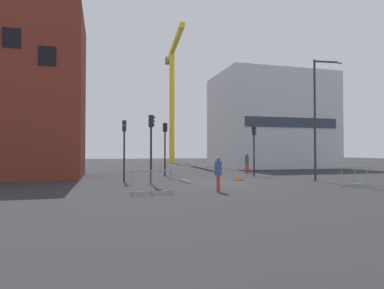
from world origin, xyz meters
name	(u,v)px	position (x,y,z in m)	size (l,w,h in m)	color
ground	(220,182)	(0.00, 0.00, 0.00)	(160.00, 160.00, 0.00)	#28282B
brick_building	(8,95)	(-14.17, 7.08, 6.19)	(10.74, 7.26, 12.39)	maroon
office_block	(270,122)	(13.19, 17.37, 5.78)	(13.70, 9.89, 11.55)	silver
construction_crane	(172,84)	(4.40, 35.75, 13.86)	(2.72, 19.29, 20.19)	yellow
streetlamp_tall	(318,110)	(6.37, -1.40, 4.72)	(2.09, 0.39, 8.02)	#2D2D30
traffic_light_median	(124,140)	(-6.00, 1.56, 2.66)	(0.28, 0.38, 3.96)	#2D2D30
traffic_light_island	(151,138)	(-4.60, -0.81, 2.74)	(0.37, 0.24, 4.08)	#232326
traffic_light_far	(165,141)	(-2.51, 5.87, 2.84)	(0.39, 0.28, 4.25)	black
traffic_light_crosswalk	(254,143)	(4.29, 3.86, 2.66)	(0.38, 0.36, 3.97)	#232326
pedestrian_walking	(218,171)	(-2.03, -5.25, 0.98)	(0.34, 0.34, 1.69)	red
pedestrian_waiting	(247,161)	(5.23, 7.25, 1.07)	(0.34, 0.34, 1.83)	red
safety_barrier_front	(168,165)	(-0.70, 13.86, 0.56)	(0.27, 2.47, 1.08)	gray
safety_barrier_mid_span	(184,173)	(-2.30, 0.37, 0.56)	(0.23, 2.48, 1.08)	#B2B5BA
safety_barrier_right_run	(151,182)	(-5.22, -5.07, 0.56)	(1.99, 0.18, 1.08)	gray
safety_barrier_rear	(355,176)	(6.34, -4.61, 0.56)	(2.22, 0.39, 1.08)	gray
traffic_cone_by_barrier	(239,177)	(1.55, 0.60, 0.25)	(0.53, 0.53, 0.53)	black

